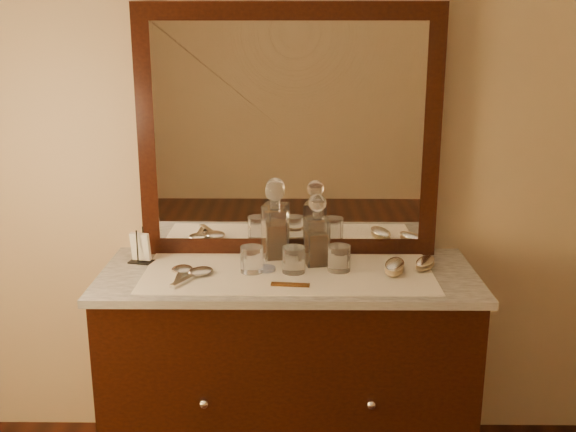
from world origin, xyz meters
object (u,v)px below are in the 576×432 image
object	(u,v)px
mirror_frame	(289,133)
brush_near	(395,267)
decanter_left	(275,229)
brush_far	(425,263)
dresser_cabinet	(288,375)
pin_dish	(266,269)
comb	(290,285)
napkin_rack	(141,249)
hand_mirror_inner	(197,273)
hand_mirror_outer	(181,271)
decanter_right	(317,237)

from	to	relation	value
mirror_frame	brush_near	world-z (taller)	mirror_frame
decanter_left	brush_far	size ratio (longest dim) A/B	2.02
dresser_cabinet	pin_dish	world-z (taller)	pin_dish
comb	napkin_rack	distance (m)	0.65
decanter_left	hand_mirror_inner	bearing A→B (deg)	-142.95
brush_near	hand_mirror_outer	xyz separation A→B (m)	(-0.81, -0.02, -0.01)
brush_far	brush_near	bearing A→B (deg)	-158.20
decanter_left	mirror_frame	bearing A→B (deg)	55.78
pin_dish	hand_mirror_inner	world-z (taller)	hand_mirror_inner
pin_dish	hand_mirror_outer	size ratio (longest dim) A/B	0.35
dresser_cabinet	decanter_right	distance (m)	0.57
dresser_cabinet	hand_mirror_outer	world-z (taller)	hand_mirror_outer
pin_dish	decanter_left	bearing A→B (deg)	79.24
brush_near	hand_mirror_outer	size ratio (longest dim) A/B	0.85
mirror_frame	dresser_cabinet	bearing A→B (deg)	-90.00
pin_dish	brush_near	distance (m)	0.49
decanter_left	pin_dish	bearing A→B (deg)	-100.76
napkin_rack	brush_far	distance (m)	1.12
pin_dish	napkin_rack	bearing A→B (deg)	168.99
pin_dish	brush_far	distance (m)	0.62
dresser_cabinet	napkin_rack	xyz separation A→B (m)	(-0.59, 0.10, 0.50)
dresser_cabinet	hand_mirror_inner	world-z (taller)	hand_mirror_inner
comb	hand_mirror_outer	xyz separation A→B (m)	(-0.42, 0.13, 0.00)
pin_dish	hand_mirror_inner	size ratio (longest dim) A/B	0.32
dresser_cabinet	hand_mirror_inner	size ratio (longest dim) A/B	6.17
pin_dish	napkin_rack	world-z (taller)	napkin_rack
brush_far	hand_mirror_outer	size ratio (longest dim) A/B	0.75
mirror_frame	hand_mirror_outer	distance (m)	0.69
mirror_frame	brush_far	distance (m)	0.74
hand_mirror_inner	napkin_rack	bearing A→B (deg)	147.54
decanter_right	hand_mirror_outer	distance (m)	0.54
dresser_cabinet	mirror_frame	world-z (taller)	mirror_frame
dresser_cabinet	mirror_frame	xyz separation A→B (m)	(0.00, 0.25, 0.94)
pin_dish	napkin_rack	xyz separation A→B (m)	(-0.50, 0.10, 0.05)
dresser_cabinet	hand_mirror_outer	size ratio (longest dim) A/B	6.77
napkin_rack	decanter_left	xyz separation A→B (m)	(0.53, 0.06, 0.07)
dresser_cabinet	brush_far	xyz separation A→B (m)	(0.53, 0.04, 0.46)
pin_dish	comb	size ratio (longest dim) A/B	0.51
dresser_cabinet	pin_dish	distance (m)	0.46
napkin_rack	brush_near	world-z (taller)	napkin_rack
brush_near	hand_mirror_inner	xyz separation A→B (m)	(-0.75, -0.04, -0.01)
hand_mirror_outer	napkin_rack	bearing A→B (deg)	144.49
dresser_cabinet	hand_mirror_inner	distance (m)	0.57
mirror_frame	hand_mirror_inner	bearing A→B (deg)	-138.95
decanter_left	hand_mirror_outer	xyz separation A→B (m)	(-0.35, -0.19, -0.11)
decanter_left	hand_mirror_inner	size ratio (longest dim) A/B	1.38
decanter_right	brush_near	distance (m)	0.32
hand_mirror_outer	brush_near	bearing A→B (deg)	1.07
brush_near	brush_far	bearing A→B (deg)	21.80
brush_near	brush_far	world-z (taller)	brush_near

